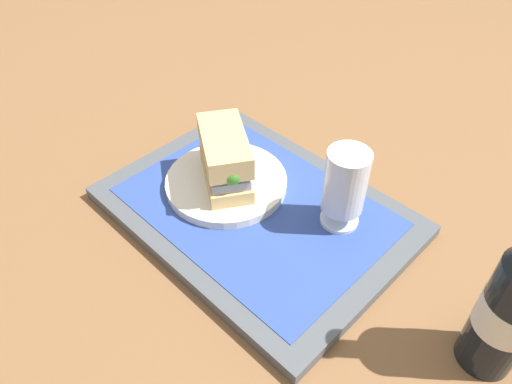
% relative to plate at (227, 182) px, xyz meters
% --- Properties ---
extents(ground_plane, '(3.00, 3.00, 0.00)m').
position_rel_plate_xyz_m(ground_plane, '(0.07, -0.00, -0.03)').
color(ground_plane, brown).
extents(tray, '(0.44, 0.32, 0.02)m').
position_rel_plate_xyz_m(tray, '(0.07, -0.00, -0.02)').
color(tray, '#4C5156').
rests_on(tray, ground_plane).
extents(placemat, '(0.38, 0.27, 0.00)m').
position_rel_plate_xyz_m(placemat, '(0.07, -0.00, -0.01)').
color(placemat, '#2D4793').
rests_on(placemat, tray).
extents(plate, '(0.19, 0.19, 0.01)m').
position_rel_plate_xyz_m(plate, '(0.00, 0.00, 0.00)').
color(plate, silver).
rests_on(plate, placemat).
extents(sandwich, '(0.14, 0.12, 0.08)m').
position_rel_plate_xyz_m(sandwich, '(0.00, -0.00, 0.05)').
color(sandwich, tan).
rests_on(sandwich, plate).
extents(beer_glass, '(0.06, 0.06, 0.12)m').
position_rel_plate_xyz_m(beer_glass, '(0.17, 0.06, 0.06)').
color(beer_glass, silver).
rests_on(beer_glass, placemat).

